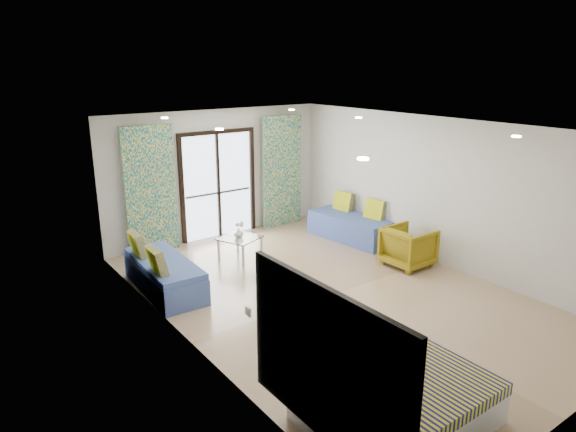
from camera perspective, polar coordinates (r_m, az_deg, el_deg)
floor at (r=8.43m, az=4.91°, el=-8.72°), size 5.00×7.50×0.01m
ceiling at (r=7.67m, az=5.41°, el=9.82°), size 5.00×7.50×0.01m
wall_back at (r=10.96m, az=-7.88°, el=4.63°), size 5.00×0.01×2.70m
wall_left at (r=6.64m, az=-11.36°, el=-3.50°), size 0.01×7.50×2.70m
wall_right at (r=9.73m, az=16.33°, el=2.58°), size 0.01×7.50×2.70m
balcony_door at (r=10.95m, az=-7.79°, el=4.13°), size 1.76×0.08×2.28m
balcony_rail at (r=11.03m, az=-7.75°, el=2.58°), size 1.52×0.03×0.04m
curtain_left at (r=10.19m, az=-15.05°, el=2.72°), size 1.00×0.10×2.50m
curtain_right at (r=11.63m, az=-0.69°, el=4.97°), size 1.00×0.10×2.50m
downlight_a at (r=5.28m, az=8.33°, el=6.32°), size 0.12×0.12×0.02m
downlight_b at (r=7.50m, az=24.03°, el=8.08°), size 0.12×0.12×0.02m
downlight_c at (r=7.69m, az=-7.63°, el=9.54°), size 0.12×0.12×0.02m
downlight_d at (r=9.35m, az=7.85°, el=10.77°), size 0.12×0.12×0.02m
downlight_e at (r=9.49m, az=-13.55°, el=10.56°), size 0.12×0.12×0.02m
downlight_f at (r=10.88m, az=0.41°, el=11.73°), size 0.12×0.12×0.02m
headboard at (r=4.72m, az=4.01°, el=-16.14°), size 0.06×2.10×1.50m
switch_plate at (r=5.59m, az=-4.46°, el=-10.55°), size 0.02×0.10×0.10m
bed at (r=5.74m, az=11.86°, el=-19.35°), size 1.80×1.46×0.62m
daybed_left at (r=8.69m, az=-13.66°, el=-6.26°), size 0.80×1.92×0.93m
daybed_right at (r=10.94m, az=6.96°, el=-1.13°), size 0.92×1.93×0.92m
coffee_table at (r=9.76m, az=-5.36°, el=-2.63°), size 0.86×0.86×0.76m
vase at (r=9.71m, az=-5.52°, el=-1.89°), size 0.21×0.21×0.18m
armchair at (r=9.66m, az=13.25°, el=-3.14°), size 0.74×0.79×0.81m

